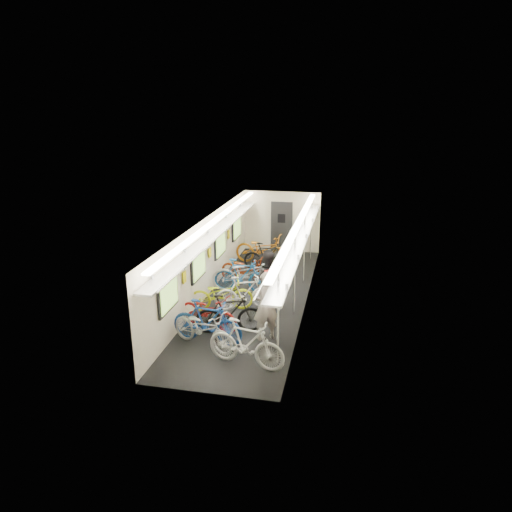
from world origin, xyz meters
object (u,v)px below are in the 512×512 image
at_px(passenger_near, 266,306).
at_px(bicycle_0, 203,328).
at_px(bicycle_1, 207,322).
at_px(passenger_mid, 267,279).
at_px(backpack, 269,278).

bearing_deg(passenger_near, bicycle_0, -3.11).
bearing_deg(passenger_near, bicycle_1, -10.16).
bearing_deg(passenger_mid, passenger_near, 101.60).
xyz_separation_m(bicycle_0, passenger_mid, (1.03, 2.73, 0.34)).
bearing_deg(bicycle_1, passenger_near, -60.80).
relative_size(passenger_near, backpack, 4.59).
height_order(bicycle_0, bicycle_1, bicycle_1).
bearing_deg(bicycle_0, passenger_near, -38.12).
distance_m(bicycle_0, backpack, 2.18).
bearing_deg(passenger_near, passenger_mid, -111.04).
bearing_deg(bicycle_1, bicycle_0, 179.82).
height_order(bicycle_0, passenger_mid, passenger_mid).
xyz_separation_m(bicycle_1, passenger_mid, (1.00, 2.52, 0.27)).
distance_m(bicycle_0, bicycle_1, 0.23).
bearing_deg(bicycle_0, passenger_mid, 3.92).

